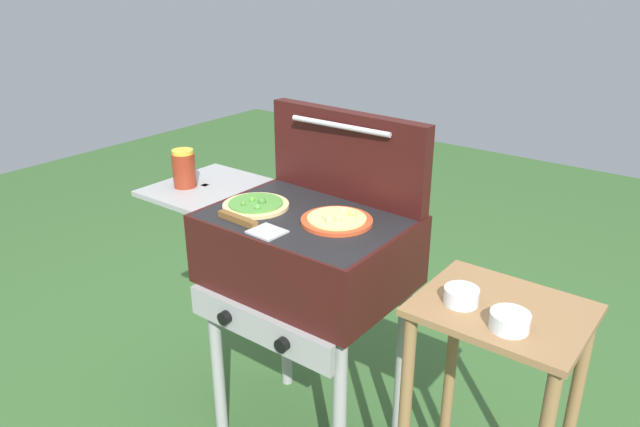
% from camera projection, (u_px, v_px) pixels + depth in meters
% --- Properties ---
extents(grill, '(0.96, 0.53, 0.90)m').
position_uv_depth(grill, '(304.00, 255.00, 1.97)').
color(grill, '#38110F').
rests_on(grill, ground_plane).
extents(grill_lid_open, '(0.63, 0.09, 0.30)m').
position_uv_depth(grill_lid_open, '(347.00, 155.00, 2.01)').
color(grill_lid_open, '#38110F').
rests_on(grill_lid_open, grill).
extents(pizza_veggie, '(0.22, 0.22, 0.04)m').
position_uv_depth(pizza_veggie, '(256.00, 205.00, 1.97)').
color(pizza_veggie, '#E0C17F').
rests_on(pizza_veggie, grill).
extents(pizza_cheese, '(0.23, 0.23, 0.04)m').
position_uv_depth(pizza_cheese, '(337.00, 220.00, 1.86)').
color(pizza_cheese, '#C64723').
rests_on(pizza_cheese, grill).
extents(sauce_jar, '(0.08, 0.08, 0.14)m').
position_uv_depth(sauce_jar, '(184.00, 169.00, 2.14)').
color(sauce_jar, maroon).
rests_on(sauce_jar, grill).
extents(spatula, '(0.26, 0.10, 0.02)m').
position_uv_depth(spatula, '(249.00, 224.00, 1.83)').
color(spatula, '#B7BABF').
rests_on(spatula, grill).
extents(prep_table, '(0.44, 0.36, 0.80)m').
position_uv_depth(prep_table, '(493.00, 380.00, 1.67)').
color(prep_table, olive).
rests_on(prep_table, ground_plane).
extents(topping_bowl_near, '(0.09, 0.09, 0.04)m').
position_uv_depth(topping_bowl_near, '(461.00, 296.00, 1.59)').
color(topping_bowl_near, silver).
rests_on(topping_bowl_near, prep_table).
extents(topping_bowl_far, '(0.10, 0.10, 0.04)m').
position_uv_depth(topping_bowl_far, '(510.00, 322.00, 1.48)').
color(topping_bowl_far, silver).
rests_on(topping_bowl_far, prep_table).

